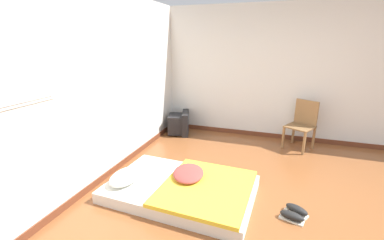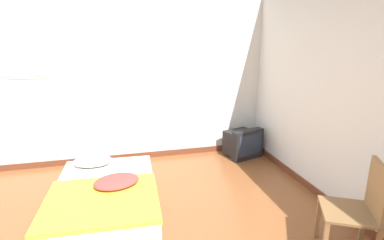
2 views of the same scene
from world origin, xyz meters
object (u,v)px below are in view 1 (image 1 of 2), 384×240
Objects in this scene: crt_tv at (180,123)px; sneaker_pair at (294,213)px; mattress_bed at (182,187)px; wooden_chair at (303,121)px.

sneaker_pair is at bearing -133.89° from crt_tv.
wooden_chair is (2.18, -1.54, 0.40)m from mattress_bed.
mattress_bed is at bearing -157.85° from crt_tv.
wooden_chair is 2.60× the size of sneaker_pair.
wooden_chair is (0.04, -2.41, 0.28)m from crt_tv.
crt_tv is at bearing 90.91° from wooden_chair.
mattress_bed reaches higher than sneaker_pair.
crt_tv reaches higher than mattress_bed.
wooden_chair reaches higher than mattress_bed.
wooden_chair reaches higher than crt_tv.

